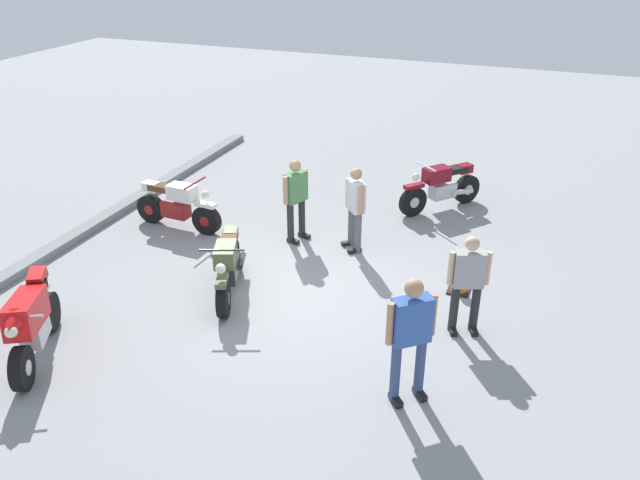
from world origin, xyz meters
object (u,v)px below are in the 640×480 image
at_px(person_in_gray_shirt, 468,279).
at_px(motorcycle_maroon_cruiser, 442,186).
at_px(person_in_green_shirt, 296,196).
at_px(traffic_cone, 460,278).
at_px(person_in_blue_shirt, 411,332).
at_px(person_in_white_shirt, 355,204).
at_px(motorcycle_red_sportbike, 31,321).
at_px(motorcycle_cream_vintage, 177,205).
at_px(motorcycle_olive_vintage, 228,266).

bearing_deg(person_in_gray_shirt, motorcycle_maroon_cruiser, 174.38).
xyz_separation_m(person_in_green_shirt, traffic_cone, (-0.79, -3.31, -0.66)).
distance_m(person_in_gray_shirt, person_in_blue_shirt, 1.83).
bearing_deg(person_in_white_shirt, motorcycle_maroon_cruiser, -156.27).
bearing_deg(motorcycle_maroon_cruiser, motorcycle_red_sportbike, 9.15).
bearing_deg(motorcycle_cream_vintage, traffic_cone, -0.99).
bearing_deg(motorcycle_red_sportbike, person_in_blue_shirt, 72.74).
bearing_deg(traffic_cone, person_in_green_shirt, 76.51).
xyz_separation_m(motorcycle_red_sportbike, person_in_blue_shirt, (1.07, -5.10, 0.43)).
distance_m(motorcycle_maroon_cruiser, person_in_white_shirt, 2.71).
bearing_deg(person_in_blue_shirt, motorcycle_cream_vintage, -161.59).
relative_size(person_in_gray_shirt, traffic_cone, 2.99).
distance_m(motorcycle_maroon_cruiser, motorcycle_cream_vintage, 5.53).
relative_size(motorcycle_red_sportbike, person_in_green_shirt, 1.10).
relative_size(motorcycle_cream_vintage, person_in_green_shirt, 1.20).
bearing_deg(person_in_white_shirt, person_in_green_shirt, -39.00).
relative_size(motorcycle_olive_vintage, motorcycle_red_sportbike, 1.04).
height_order(motorcycle_maroon_cruiser, person_in_white_shirt, person_in_white_shirt).
distance_m(person_in_blue_shirt, traffic_cone, 2.99).
height_order(motorcycle_cream_vintage, traffic_cone, motorcycle_cream_vintage).
relative_size(person_in_blue_shirt, traffic_cone, 3.34).
height_order(motorcycle_red_sportbike, person_in_green_shirt, person_in_green_shirt).
distance_m(motorcycle_cream_vintage, person_in_green_shirt, 2.50).
bearing_deg(motorcycle_cream_vintage, motorcycle_red_sportbike, -80.90).
xyz_separation_m(motorcycle_maroon_cruiser, person_in_green_shirt, (-2.47, 2.31, 0.40)).
bearing_deg(motorcycle_olive_vintage, motorcycle_maroon_cruiser, 129.29).
distance_m(motorcycle_olive_vintage, motorcycle_cream_vintage, 2.83).
distance_m(motorcycle_olive_vintage, person_in_blue_shirt, 3.74).
distance_m(motorcycle_olive_vintage, traffic_cone, 3.85).
relative_size(motorcycle_red_sportbike, traffic_cone, 3.39).
height_order(motorcycle_maroon_cruiser, person_in_green_shirt, person_in_green_shirt).
height_order(motorcycle_maroon_cruiser, motorcycle_red_sportbike, motorcycle_red_sportbike).
xyz_separation_m(motorcycle_cream_vintage, person_in_blue_shirt, (-3.29, -5.56, 0.54)).
relative_size(motorcycle_maroon_cruiser, motorcycle_red_sportbike, 0.94).
bearing_deg(person_in_gray_shirt, person_in_white_shirt, -150.67).
bearing_deg(person_in_green_shirt, person_in_white_shirt, 21.80).
distance_m(person_in_gray_shirt, traffic_cone, 1.30).
distance_m(motorcycle_maroon_cruiser, motorcycle_olive_vintage, 5.34).
height_order(person_in_green_shirt, person_in_blue_shirt, person_in_blue_shirt).
bearing_deg(person_in_blue_shirt, traffic_cone, 135.56).
xyz_separation_m(motorcycle_maroon_cruiser, person_in_gray_shirt, (-4.37, -1.24, 0.37)).
distance_m(motorcycle_maroon_cruiser, motorcycle_red_sportbike, 8.39).
distance_m(person_in_green_shirt, person_in_blue_shirt, 4.83).
bearing_deg(person_in_blue_shirt, motorcycle_olive_vintage, -154.28).
height_order(motorcycle_cream_vintage, person_in_blue_shirt, person_in_blue_shirt).
height_order(motorcycle_olive_vintage, motorcycle_cream_vintage, same).
distance_m(motorcycle_cream_vintage, person_in_blue_shirt, 6.49).
bearing_deg(person_in_green_shirt, traffic_cone, 6.27).
distance_m(motorcycle_olive_vintage, person_in_green_shirt, 2.27).
xyz_separation_m(motorcycle_red_sportbike, traffic_cone, (3.96, -5.28, -0.33)).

